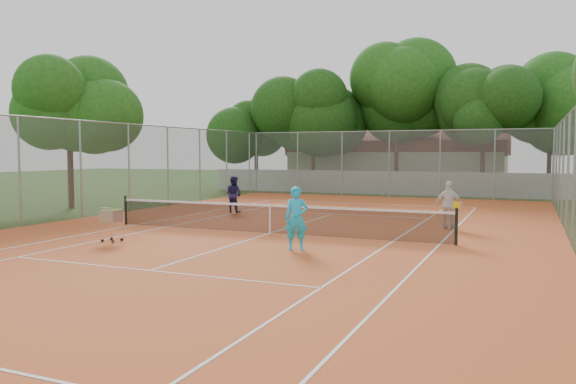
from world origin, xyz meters
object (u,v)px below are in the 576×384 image
at_px(player_far_right, 449,205).
at_px(ball_hopper, 112,224).
at_px(tennis_net, 270,219).
at_px(player_far_left, 234,194).
at_px(player_near, 296,218).
at_px(clubhouse, 399,159).

height_order(player_far_right, ball_hopper, player_far_right).
relative_size(player_far_right, ball_hopper, 1.58).
distance_m(tennis_net, player_far_left, 6.85).
bearing_deg(player_far_left, tennis_net, 135.35).
height_order(player_near, ball_hopper, player_near).
height_order(clubhouse, player_near, clubhouse).
xyz_separation_m(clubhouse, player_far_right, (7.27, -25.45, -1.34)).
bearing_deg(clubhouse, tennis_net, -86.05).
bearing_deg(player_near, clubhouse, 77.50).
distance_m(tennis_net, clubhouse, 29.12).
xyz_separation_m(player_far_right, ball_hopper, (-8.86, -7.02, -0.31)).
bearing_deg(player_far_right, player_far_left, -5.43).
bearing_deg(clubhouse, player_far_right, -74.06).
xyz_separation_m(clubhouse, player_near, (3.99, -31.53, -1.31)).
distance_m(tennis_net, ball_hopper, 4.99).
distance_m(tennis_net, player_far_right, 6.36).
xyz_separation_m(tennis_net, player_near, (1.99, -2.53, 0.38)).
bearing_deg(tennis_net, player_near, -51.84).
xyz_separation_m(tennis_net, ball_hopper, (-3.59, -3.47, 0.04)).
xyz_separation_m(clubhouse, player_far_left, (-2.30, -23.67, -1.37)).
xyz_separation_m(player_near, player_far_left, (-6.29, 7.86, -0.06)).
relative_size(tennis_net, player_near, 6.81).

